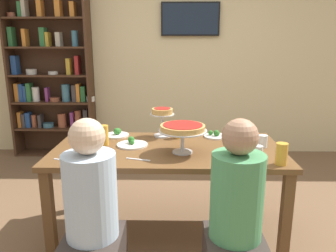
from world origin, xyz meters
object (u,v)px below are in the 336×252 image
(personal_pizza_stand, at_px, (162,115))
(cutlery_knife_near, at_px, (65,160))
(bookshelf, at_px, (51,76))
(salad_plate_spare, at_px, (132,144))
(cutlery_fork_near, at_px, (138,159))
(deep_dish_pizza_stand, at_px, (183,129))
(water_glass_clear_near, at_px, (263,141))
(dining_table, at_px, (168,158))
(beer_glass_amber_short, at_px, (282,154))
(salad_plate_far_diner, at_px, (215,135))
(salad_plate_near_diner, at_px, (117,134))
(diner_near_left, at_px, (93,229))
(television, at_px, (190,19))
(beer_glass_amber_spare, at_px, (104,135))
(beer_glass_amber_tall, at_px, (179,130))
(water_glass_clear_far, at_px, (258,152))
(diner_near_right, at_px, (235,229))

(personal_pizza_stand, height_order, cutlery_knife_near, personal_pizza_stand)
(bookshelf, height_order, salad_plate_spare, bookshelf)
(salad_plate_spare, xyz_separation_m, cutlery_fork_near, (0.08, -0.33, -0.01))
(deep_dish_pizza_stand, xyz_separation_m, salad_plate_spare, (-0.40, 0.17, -0.17))
(deep_dish_pizza_stand, height_order, water_glass_clear_near, deep_dish_pizza_stand)
(dining_table, xyz_separation_m, beer_glass_amber_short, (0.77, -0.35, 0.16))
(bookshelf, height_order, personal_pizza_stand, bookshelf)
(personal_pizza_stand, distance_m, cutlery_fork_near, 0.65)
(salad_plate_far_diner, bearing_deg, cutlery_knife_near, -151.32)
(bookshelf, bearing_deg, salad_plate_far_diner, -39.82)
(salad_plate_far_diner, bearing_deg, cutlery_fork_near, -136.22)
(salad_plate_near_diner, relative_size, cutlery_fork_near, 1.20)
(diner_near_left, bearing_deg, cutlery_fork_near, -24.09)
(television, height_order, salad_plate_spare, television)
(dining_table, bearing_deg, cutlery_knife_near, -156.67)
(beer_glass_amber_short, bearing_deg, deep_dish_pizza_stand, 160.45)
(beer_glass_amber_spare, height_order, cutlery_knife_near, beer_glass_amber_spare)
(dining_table, bearing_deg, water_glass_clear_near, 2.27)
(salad_plate_near_diner, bearing_deg, diner_near_left, -88.07)
(deep_dish_pizza_stand, height_order, salad_plate_near_diner, deep_dish_pizza_stand)
(salad_plate_spare, relative_size, beer_glass_amber_tall, 1.84)
(water_glass_clear_far, bearing_deg, deep_dish_pizza_stand, 168.86)
(television, distance_m, beer_glass_amber_spare, 2.41)
(bookshelf, relative_size, salad_plate_spare, 9.02)
(dining_table, distance_m, bookshelf, 2.63)
(beer_glass_amber_short, xyz_separation_m, cutlery_fork_near, (-0.98, 0.07, -0.07))
(personal_pizza_stand, bearing_deg, water_glass_clear_near, -20.31)
(salad_plate_spare, bearing_deg, beer_glass_amber_spare, 177.69)
(beer_glass_amber_spare, distance_m, cutlery_fork_near, 0.47)
(personal_pizza_stand, relative_size, cutlery_fork_near, 1.40)
(salad_plate_spare, bearing_deg, bookshelf, 124.50)
(dining_table, bearing_deg, beer_glass_amber_short, -24.61)
(salad_plate_near_diner, bearing_deg, deep_dish_pizza_stand, -38.04)
(personal_pizza_stand, xyz_separation_m, beer_glass_amber_tall, (0.14, -0.05, -0.12))
(personal_pizza_stand, distance_m, beer_glass_amber_tall, 0.19)
(deep_dish_pizza_stand, bearing_deg, beer_glass_amber_tall, 93.70)
(water_glass_clear_near, bearing_deg, cutlery_knife_near, -167.01)
(diner_near_right, bearing_deg, television, 3.02)
(salad_plate_far_diner, bearing_deg, beer_glass_amber_spare, -164.98)
(salad_plate_near_diner, relative_size, salad_plate_far_diner, 1.08)
(diner_near_left, distance_m, personal_pizza_stand, 1.23)
(deep_dish_pizza_stand, relative_size, beer_glass_amber_short, 2.39)
(beer_glass_amber_short, bearing_deg, salad_plate_near_diner, 151.05)
(salad_plate_far_diner, height_order, beer_glass_amber_spare, beer_glass_amber_spare)
(salad_plate_spare, bearing_deg, deep_dish_pizza_stand, -22.97)
(salad_plate_far_diner, distance_m, cutlery_knife_near, 1.28)
(television, xyz_separation_m, water_glass_clear_near, (0.49, -2.08, -1.05))
(dining_table, relative_size, water_glass_clear_near, 18.40)
(dining_table, relative_size, diner_near_left, 1.55)
(television, bearing_deg, dining_table, -96.88)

